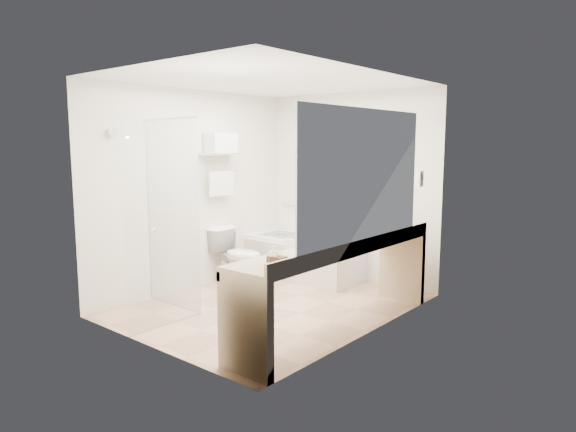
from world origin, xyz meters
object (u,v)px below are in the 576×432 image
Objects in this scene: vanity_counter at (339,267)px; water_bottle_left at (374,230)px; amenity_basket at (277,259)px; bathtub at (304,257)px; toilet at (238,256)px.

water_bottle_left reaches higher than vanity_counter.
bathtub is at bearing 123.44° from amenity_basket.
water_bottle_left reaches higher than bathtub.
amenity_basket is (-0.00, -0.92, 0.24)m from vanity_counter.
amenity_basket reaches higher than toilet.
amenity_basket reaches higher than bathtub.
water_bottle_left reaches higher than toilet.
bathtub is 2.83m from amenity_basket.
bathtub is at bearing -32.85° from toilet.
vanity_counter is 17.61× the size of amenity_basket.
amenity_basket is at bearing -131.08° from toilet.
toilet is 4.17× the size of water_bottle_left.
vanity_counter is at bearing -110.16° from toilet.
water_bottle_left is at bearing -94.24° from toilet.
water_bottle_left is (2.03, -0.00, 0.57)m from toilet.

